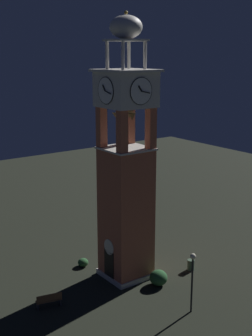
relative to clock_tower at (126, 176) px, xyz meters
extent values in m
plane|color=black|center=(0.00, 0.00, -7.34)|extent=(80.00, 80.00, 0.00)
cube|color=#AD5B42|center=(0.00, 0.00, -2.74)|extent=(2.89, 2.89, 9.21)
cube|color=beige|center=(0.00, 0.00, -7.17)|extent=(3.09, 3.09, 0.35)
cube|color=black|center=(0.00, -1.46, -6.19)|extent=(1.10, 0.04, 2.20)
cylinder|color=beige|center=(0.00, -1.46, -4.79)|extent=(1.10, 0.04, 1.10)
cube|color=#AD5B42|center=(-1.17, -1.16, 3.28)|extent=(0.56, 0.56, 2.83)
cube|color=#AD5B42|center=(1.17, -1.16, 3.28)|extent=(0.56, 0.56, 2.83)
cube|color=#AD5B42|center=(-1.17, 1.17, 3.28)|extent=(0.56, 0.56, 2.83)
cube|color=#AD5B42|center=(1.17, 1.17, 3.28)|extent=(0.56, 0.56, 2.83)
cube|color=beige|center=(0.00, 0.00, 1.93)|extent=(3.05, 3.05, 0.12)
cone|color=brown|center=(0.65, 0.01, 4.14)|extent=(0.48, 0.48, 0.50)
cone|color=brown|center=(-0.35, 0.55, 4.14)|extent=(0.53, 0.53, 0.55)
cone|color=brown|center=(-0.41, -0.50, 4.14)|extent=(0.54, 0.54, 0.35)
cube|color=beige|center=(0.00, 0.00, 5.83)|extent=(3.13, 3.13, 2.26)
cylinder|color=white|center=(0.00, -1.58, 5.83)|extent=(1.72, 0.05, 1.72)
torus|color=black|center=(0.00, -1.58, 5.83)|extent=(1.74, 0.06, 1.74)
cube|color=black|center=(-0.13, -1.64, 6.00)|extent=(0.33, 0.03, 0.40)
cube|color=black|center=(0.33, -1.64, 5.75)|extent=(0.68, 0.03, 0.21)
cylinder|color=white|center=(0.00, 1.59, 5.83)|extent=(1.72, 0.05, 1.72)
torus|color=black|center=(0.00, 1.59, 5.83)|extent=(1.74, 0.06, 1.74)
cube|color=black|center=(-0.13, 1.65, 6.00)|extent=(0.33, 0.03, 0.40)
cube|color=black|center=(0.33, 1.65, 5.75)|extent=(0.68, 0.03, 0.21)
cylinder|color=white|center=(-1.59, 0.00, 5.83)|extent=(0.05, 1.72, 1.72)
torus|color=black|center=(-1.59, 0.00, 5.83)|extent=(0.06, 1.74, 1.74)
cube|color=black|center=(-1.65, -0.13, 6.00)|extent=(0.03, 0.33, 0.40)
cube|color=black|center=(-1.65, 0.34, 5.75)|extent=(0.03, 0.68, 0.21)
cylinder|color=white|center=(1.59, 0.00, 5.83)|extent=(0.05, 1.72, 1.72)
torus|color=black|center=(1.59, 0.00, 5.83)|extent=(0.06, 1.74, 1.74)
cube|color=black|center=(1.65, -0.13, 6.00)|extent=(0.03, 0.33, 0.40)
cube|color=black|center=(1.65, 0.34, 5.75)|extent=(0.03, 0.68, 0.21)
cube|color=beige|center=(0.00, 0.00, 7.03)|extent=(3.49, 3.49, 0.16)
cylinder|color=beige|center=(-0.86, -0.86, 7.98)|extent=(0.22, 0.22, 1.74)
cylinder|color=beige|center=(0.86, -0.86, 7.98)|extent=(0.22, 0.22, 1.74)
cylinder|color=beige|center=(-0.86, 0.86, 7.98)|extent=(0.22, 0.22, 1.74)
cylinder|color=beige|center=(0.86, 0.86, 7.98)|extent=(0.22, 0.22, 1.74)
cube|color=beige|center=(0.00, 0.00, 8.91)|extent=(2.16, 2.16, 0.12)
ellipsoid|color=beige|center=(0.00, 0.00, 9.71)|extent=(2.08, 2.08, 1.48)
sphere|color=#B79338|center=(0.00, 0.00, 10.57)|extent=(0.24, 0.24, 0.24)
cube|color=brown|center=(0.54, -6.41, -6.89)|extent=(0.79, 1.66, 0.06)
cube|color=brown|center=(0.73, -6.45, -6.61)|extent=(0.41, 1.57, 0.44)
cube|color=#2D2D33|center=(0.38, -7.11, -7.13)|extent=(0.40, 0.17, 0.42)
cube|color=#2D2D33|center=(0.71, -5.71, -7.13)|extent=(0.40, 0.17, 0.42)
cylinder|color=black|center=(6.24, 0.38, -5.59)|extent=(0.12, 0.12, 3.51)
sphere|color=#F9EFCC|center=(6.24, 0.38, -3.66)|extent=(0.36, 0.36, 0.36)
cylinder|color=#38513D|center=(2.16, 4.30, -6.94)|extent=(0.52, 0.52, 0.80)
ellipsoid|color=#28562D|center=(-3.06, -1.72, -7.04)|extent=(0.79, 0.79, 0.60)
ellipsoid|color=#28562D|center=(2.47, 0.95, -6.81)|extent=(1.23, 1.23, 1.07)
camera|label=1|loc=(24.44, -17.99, 8.21)|focal=49.60mm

